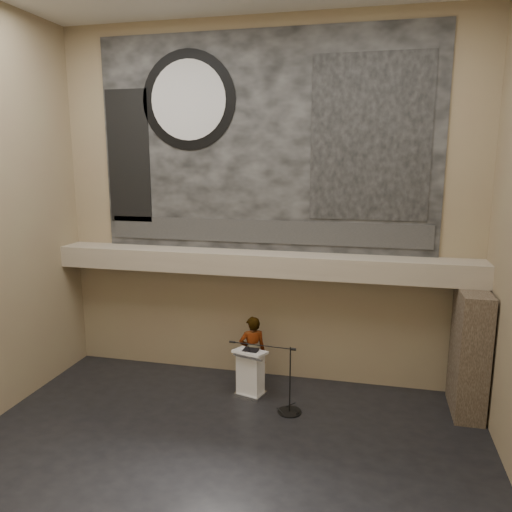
# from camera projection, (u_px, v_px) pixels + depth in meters

# --- Properties ---
(floor) EXTENTS (10.00, 10.00, 0.00)m
(floor) POSITION_uv_depth(u_px,v_px,m) (215.00, 467.00, 8.84)
(floor) COLOR black
(floor) RESTS_ON ground
(wall_back) EXTENTS (10.00, 0.02, 8.50)m
(wall_back) POSITION_uv_depth(u_px,v_px,m) (264.00, 206.00, 11.82)
(wall_back) COLOR #8B7358
(wall_back) RESTS_ON floor
(wall_front) EXTENTS (10.00, 0.02, 8.50)m
(wall_front) POSITION_uv_depth(u_px,v_px,m) (60.00, 298.00, 4.18)
(wall_front) COLOR #8B7358
(wall_front) RESTS_ON floor
(soffit) EXTENTS (10.00, 0.80, 0.50)m
(soffit) POSITION_uv_depth(u_px,v_px,m) (260.00, 263.00, 11.69)
(soffit) COLOR gray
(soffit) RESTS_ON wall_back
(sprinkler_left) EXTENTS (0.04, 0.04, 0.06)m
(sprinkler_left) POSITION_uv_depth(u_px,v_px,m) (195.00, 272.00, 12.06)
(sprinkler_left) COLOR #B2893D
(sprinkler_left) RESTS_ON soffit
(sprinkler_right) EXTENTS (0.04, 0.04, 0.06)m
(sprinkler_right) POSITION_uv_depth(u_px,v_px,m) (341.00, 280.00, 11.27)
(sprinkler_right) COLOR #B2893D
(sprinkler_right) RESTS_ON soffit
(banner) EXTENTS (8.00, 0.05, 5.00)m
(banner) POSITION_uv_depth(u_px,v_px,m) (264.00, 144.00, 11.50)
(banner) COLOR black
(banner) RESTS_ON wall_back
(banner_text_strip) EXTENTS (7.76, 0.02, 0.55)m
(banner_text_strip) POSITION_uv_depth(u_px,v_px,m) (263.00, 232.00, 11.87)
(banner_text_strip) COLOR #2A2A2A
(banner_text_strip) RESTS_ON banner
(banner_clock_rim) EXTENTS (2.30, 0.02, 2.30)m
(banner_clock_rim) POSITION_uv_depth(u_px,v_px,m) (188.00, 100.00, 11.67)
(banner_clock_rim) COLOR black
(banner_clock_rim) RESTS_ON banner
(banner_clock_face) EXTENTS (1.84, 0.02, 1.84)m
(banner_clock_face) POSITION_uv_depth(u_px,v_px,m) (188.00, 100.00, 11.65)
(banner_clock_face) COLOR silver
(banner_clock_face) RESTS_ON banner
(banner_building_print) EXTENTS (2.60, 0.02, 3.60)m
(banner_building_print) POSITION_uv_depth(u_px,v_px,m) (370.00, 138.00, 10.91)
(banner_building_print) COLOR black
(banner_building_print) RESTS_ON banner
(banner_brick_print) EXTENTS (1.10, 0.02, 3.20)m
(banner_brick_print) POSITION_uv_depth(u_px,v_px,m) (129.00, 157.00, 12.29)
(banner_brick_print) COLOR black
(banner_brick_print) RESTS_ON banner
(stone_pier) EXTENTS (0.60, 1.40, 2.70)m
(stone_pier) POSITION_uv_depth(u_px,v_px,m) (469.00, 352.00, 10.54)
(stone_pier) COLOR #3D3025
(stone_pier) RESTS_ON floor
(lectern) EXTENTS (0.81, 0.67, 1.13)m
(lectern) POSITION_uv_depth(u_px,v_px,m) (250.00, 373.00, 11.39)
(lectern) COLOR silver
(lectern) RESTS_ON floor
(binder) EXTENTS (0.35, 0.29, 0.04)m
(binder) POSITION_uv_depth(u_px,v_px,m) (251.00, 350.00, 11.24)
(binder) COLOR black
(binder) RESTS_ON lectern
(papers) EXTENTS (0.29, 0.35, 0.00)m
(papers) POSITION_uv_depth(u_px,v_px,m) (246.00, 350.00, 11.27)
(papers) COLOR silver
(papers) RESTS_ON lectern
(speaker_person) EXTENTS (0.75, 0.64, 1.74)m
(speaker_person) POSITION_uv_depth(u_px,v_px,m) (252.00, 352.00, 11.80)
(speaker_person) COLOR white
(speaker_person) RESTS_ON floor
(mic_stand) EXTENTS (1.63, 0.52, 1.49)m
(mic_stand) POSITION_uv_depth(u_px,v_px,m) (287.00, 402.00, 10.71)
(mic_stand) COLOR black
(mic_stand) RESTS_ON floor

